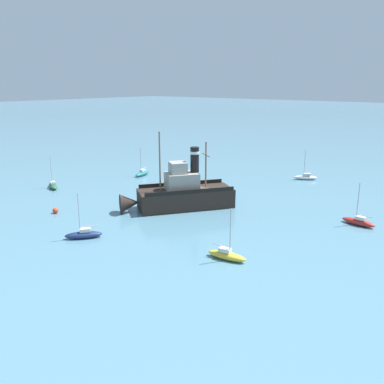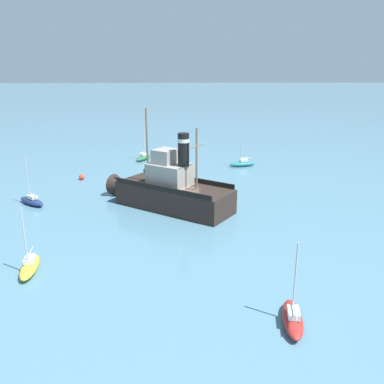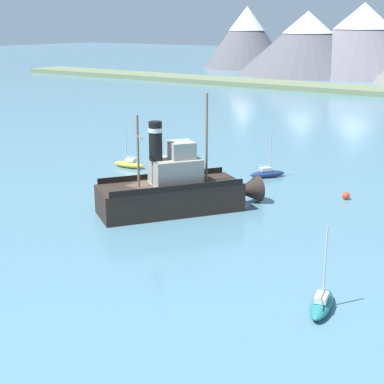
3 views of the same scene
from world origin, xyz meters
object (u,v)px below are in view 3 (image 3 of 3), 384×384
(old_tugboat, at_px, (177,190))
(sailboat_teal, at_px, (322,303))
(sailboat_yellow, at_px, (129,164))
(sailboat_navy, at_px, (267,173))
(mooring_buoy, at_px, (346,196))

(old_tugboat, distance_m, sailboat_teal, 19.98)
(sailboat_yellow, distance_m, sailboat_navy, 15.34)
(sailboat_teal, bearing_deg, sailboat_navy, 123.78)
(sailboat_teal, bearing_deg, sailboat_yellow, 147.90)
(sailboat_navy, relative_size, mooring_buoy, 6.98)
(sailboat_teal, distance_m, mooring_buoy, 22.43)
(mooring_buoy, bearing_deg, sailboat_yellow, -174.95)
(sailboat_navy, bearing_deg, sailboat_yellow, -160.91)
(old_tugboat, height_order, sailboat_yellow, old_tugboat)
(old_tugboat, xyz_separation_m, sailboat_navy, (1.04, 14.41, -1.40))
(mooring_buoy, bearing_deg, old_tugboat, -132.66)
(sailboat_teal, distance_m, sailboat_navy, 29.24)
(sailboat_yellow, bearing_deg, sailboat_teal, -32.10)
(old_tugboat, bearing_deg, sailboat_navy, 85.89)
(old_tugboat, height_order, mooring_buoy, old_tugboat)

